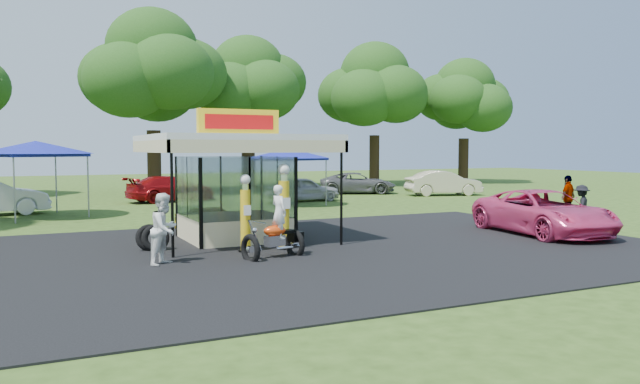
# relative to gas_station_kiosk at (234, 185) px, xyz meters

# --- Properties ---
(ground) EXTENTS (120.00, 120.00, 0.00)m
(ground) POSITION_rel_gas_station_kiosk_xyz_m (2.00, -4.99, -1.78)
(ground) COLOR #2E4716
(ground) RESTS_ON ground
(asphalt_apron) EXTENTS (20.00, 14.00, 0.04)m
(asphalt_apron) POSITION_rel_gas_station_kiosk_xyz_m (2.00, -2.99, -1.76)
(asphalt_apron) COLOR black
(asphalt_apron) RESTS_ON ground
(gas_station_kiosk) EXTENTS (5.40, 5.40, 4.18)m
(gas_station_kiosk) POSITION_rel_gas_station_kiosk_xyz_m (0.00, 0.00, 0.00)
(gas_station_kiosk) COLOR white
(gas_station_kiosk) RESTS_ON ground
(gas_pump_left) EXTENTS (0.42, 0.42, 2.24)m
(gas_pump_left) POSITION_rel_gas_station_kiosk_xyz_m (-0.48, -2.49, -0.71)
(gas_pump_left) COLOR black
(gas_pump_left) RESTS_ON ground
(gas_pump_right) EXTENTS (0.47, 0.47, 2.51)m
(gas_pump_right) POSITION_rel_gas_station_kiosk_xyz_m (0.68, -2.51, -0.58)
(gas_pump_right) COLOR black
(gas_pump_right) RESTS_ON ground
(motorcycle) EXTENTS (1.81, 1.17, 2.06)m
(motorcycle) POSITION_rel_gas_station_kiosk_xyz_m (0.01, -3.66, -0.98)
(motorcycle) COLOR black
(motorcycle) RESTS_ON ground
(spare_tires) EXTENTS (0.95, 0.59, 0.81)m
(spare_tires) POSITION_rel_gas_station_kiosk_xyz_m (-2.81, -1.08, -1.39)
(spare_tires) COLOR black
(spare_tires) RESTS_ON ground
(a_frame_sign) EXTENTS (0.49, 0.46, 0.85)m
(a_frame_sign) POSITION_rel_gas_station_kiosk_xyz_m (10.45, -3.43, -1.35)
(a_frame_sign) COLOR #593819
(a_frame_sign) RESTS_ON ground
(kiosk_car) EXTENTS (2.82, 1.13, 0.96)m
(kiosk_car) POSITION_rel_gas_station_kiosk_xyz_m (-0.00, 2.21, -1.30)
(kiosk_car) COLOR gold
(kiosk_car) RESTS_ON ground
(pink_sedan) EXTENTS (3.26, 5.83, 1.54)m
(pink_sedan) POSITION_rel_gas_station_kiosk_xyz_m (9.92, -3.39, -1.01)
(pink_sedan) COLOR #E13D77
(pink_sedan) RESTS_ON ground
(spectator_west) EXTENTS (1.12, 1.12, 1.84)m
(spectator_west) POSITION_rel_gas_station_kiosk_xyz_m (-2.93, -3.33, -0.86)
(spectator_west) COLOR white
(spectator_west) RESTS_ON ground
(spectator_east_a) EXTENTS (1.18, 1.04, 1.58)m
(spectator_east_a) POSITION_rel_gas_station_kiosk_xyz_m (13.01, -2.26, -0.99)
(spectator_east_a) COLOR black
(spectator_east_a) RESTS_ON ground
(spectator_east_b) EXTENTS (1.17, 0.78, 1.85)m
(spectator_east_b) POSITION_rel_gas_station_kiosk_xyz_m (14.37, -0.35, -0.86)
(spectator_east_b) COLOR gray
(spectator_east_b) RESTS_ON ground
(bg_car_b) EXTENTS (5.29, 3.06, 1.44)m
(bg_car_b) POSITION_rel_gas_station_kiosk_xyz_m (1.39, 15.67, -1.06)
(bg_car_b) COLOR maroon
(bg_car_b) RESTS_ON ground
(bg_car_c) EXTENTS (4.12, 1.76, 1.39)m
(bg_car_c) POSITION_rel_gas_station_kiosk_xyz_m (8.10, 12.64, -1.09)
(bg_car_c) COLOR #A1A2A6
(bg_car_c) RESTS_ON ground
(bg_car_d) EXTENTS (5.46, 4.12, 1.38)m
(bg_car_d) POSITION_rel_gas_station_kiosk_xyz_m (13.80, 16.58, -1.09)
(bg_car_d) COLOR #59595B
(bg_car_d) RESTS_ON ground
(bg_car_e) EXTENTS (4.97, 2.79, 1.55)m
(bg_car_e) POSITION_rel_gas_station_kiosk_xyz_m (17.91, 12.82, -1.01)
(bg_car_e) COLOR beige
(bg_car_e) RESTS_ON ground
(tent_west) EXTENTS (4.70, 4.70, 3.29)m
(tent_west) POSITION_rel_gas_station_kiosk_xyz_m (-5.55, 10.08, 1.19)
(tent_west) COLOR gray
(tent_west) RESTS_ON ground
(tent_east) EXTENTS (4.24, 4.24, 2.96)m
(tent_east) POSITION_rel_gas_station_kiosk_xyz_m (6.36, 10.60, 0.90)
(tent_east) COLOR gray
(tent_east) RESTS_ON ground
(oak_far_c) EXTENTS (9.92, 9.92, 11.69)m
(oak_far_c) POSITION_rel_gas_station_kiosk_xyz_m (1.71, 22.06, 5.64)
(oak_far_c) COLOR black
(oak_far_c) RESTS_ON ground
(oak_far_d) EXTENTS (9.30, 9.30, 11.08)m
(oak_far_d) POSITION_rel_gas_station_kiosk_xyz_m (9.29, 25.33, 5.28)
(oak_far_d) COLOR black
(oak_far_d) RESTS_ON ground
(oak_far_e) EXTENTS (9.37, 9.37, 11.16)m
(oak_far_e) POSITION_rel_gas_station_kiosk_xyz_m (19.52, 24.09, 5.34)
(oak_far_e) COLOR black
(oak_far_e) RESTS_ON ground
(oak_far_f) EXTENTS (8.63, 8.63, 10.40)m
(oak_far_f) POSITION_rel_gas_station_kiosk_xyz_m (28.21, 23.75, 4.89)
(oak_far_f) COLOR black
(oak_far_f) RESTS_ON ground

